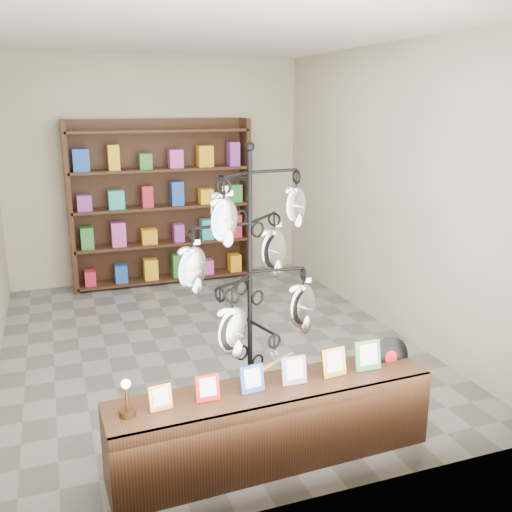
{
  "coord_description": "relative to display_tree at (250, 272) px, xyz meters",
  "views": [
    {
      "loc": [
        -1.38,
        -5.26,
        2.41
      ],
      "look_at": [
        0.16,
        -1.0,
        1.18
      ],
      "focal_mm": 40.0,
      "sensor_mm": 36.0,
      "label": 1
    }
  ],
  "objects": [
    {
      "name": "room_envelope",
      "position": [
        0.11,
        1.63,
        0.6
      ],
      "size": [
        5.0,
        5.0,
        5.0
      ],
      "color": "#BAAC96",
      "rests_on": "ground"
    },
    {
      "name": "ground",
      "position": [
        0.11,
        1.63,
        -1.25
      ],
      "size": [
        5.0,
        5.0,
        0.0
      ],
      "primitive_type": "plane",
      "color": "slate",
      "rests_on": "ground"
    },
    {
      "name": "display_tree",
      "position": [
        0.0,
        0.0,
        0.0
      ],
      "size": [
        1.19,
        1.19,
        2.16
      ],
      "rotation": [
        0.0,
        0.0,
        0.43
      ],
      "color": "black",
      "rests_on": "ground"
    },
    {
      "name": "front_shelf",
      "position": [
        0.02,
        -0.41,
        -0.97
      ],
      "size": [
        2.26,
        0.53,
        0.79
      ],
      "rotation": [
        0.0,
        0.0,
        0.03
      ],
      "color": "black",
      "rests_on": "ground"
    },
    {
      "name": "back_shelving",
      "position": [
        0.11,
        3.92,
        -0.22
      ],
      "size": [
        2.42,
        0.36,
        2.2
      ],
      "color": "black",
      "rests_on": "ground"
    }
  ]
}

